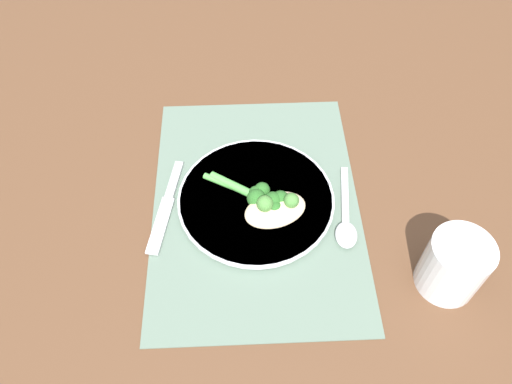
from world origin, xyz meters
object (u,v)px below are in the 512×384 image
(knife, at_px, (167,204))
(broccoli_stalk_rear, at_px, (268,200))
(broccoli_stalk_right, at_px, (253,193))
(chicken_fillet, at_px, (275,210))
(spoon, at_px, (346,226))
(water_glass, at_px, (454,265))
(plate, at_px, (256,200))

(knife, bearing_deg, broccoli_stalk_rear, -174.82)
(broccoli_stalk_rear, relative_size, broccoli_stalk_right, 1.18)
(chicken_fillet, xyz_separation_m, spoon, (-0.02, -0.11, -0.02))
(knife, distance_m, spoon, 0.29)
(knife, distance_m, water_glass, 0.44)
(broccoli_stalk_rear, bearing_deg, knife, -62.39)
(chicken_fillet, bearing_deg, broccoli_stalk_rear, 29.17)
(broccoli_stalk_right, distance_m, knife, 0.14)
(plate, height_order, broccoli_stalk_rear, broccoli_stalk_rear)
(spoon, bearing_deg, chicken_fillet, -3.08)
(broccoli_stalk_right, distance_m, spoon, 0.15)
(knife, xyz_separation_m, water_glass, (-0.15, -0.41, 0.04))
(broccoli_stalk_rear, distance_m, water_glass, 0.29)
(spoon, bearing_deg, plate, -13.74)
(spoon, relative_size, water_glass, 1.69)
(plate, distance_m, spoon, 0.15)
(plate, height_order, chicken_fillet, chicken_fillet)
(water_glass, bearing_deg, chicken_fillet, 64.19)
(chicken_fillet, bearing_deg, plate, 40.48)
(plate, xyz_separation_m, water_glass, (-0.15, -0.27, 0.04))
(chicken_fillet, bearing_deg, spoon, -100.55)
(plate, bearing_deg, spoon, -111.21)
(broccoli_stalk_rear, height_order, water_glass, water_glass)
(chicken_fillet, xyz_separation_m, knife, (0.03, 0.17, -0.02))
(knife, bearing_deg, water_glass, 170.54)
(broccoli_stalk_rear, relative_size, water_glass, 1.33)
(plate, distance_m, water_glass, 0.31)
(plate, distance_m, broccoli_stalk_rear, 0.03)
(plate, xyz_separation_m, knife, (0.00, 0.14, -0.01))
(knife, relative_size, water_glass, 1.90)
(broccoli_stalk_right, xyz_separation_m, knife, (0.00, 0.14, -0.02))
(broccoli_stalk_rear, bearing_deg, chicken_fillet, 62.24)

